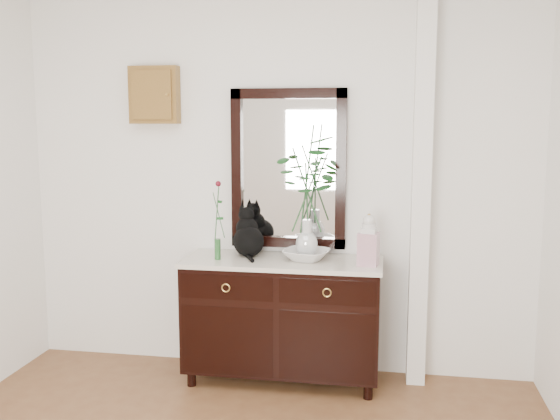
% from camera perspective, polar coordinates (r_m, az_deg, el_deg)
% --- Properties ---
extents(wall_back, '(3.60, 0.04, 2.70)m').
position_cam_1_polar(wall_back, '(4.37, -0.51, 2.63)').
color(wall_back, white).
rests_on(wall_back, ground).
extents(pilaster, '(0.12, 0.20, 2.70)m').
position_cam_1_polar(pilaster, '(4.22, 12.78, 2.23)').
color(pilaster, white).
rests_on(pilaster, ground).
extents(sideboard, '(1.33, 0.52, 0.82)m').
position_cam_1_polar(sideboard, '(4.28, 0.23, -9.46)').
color(sideboard, black).
rests_on(sideboard, ground).
extents(wall_mirror, '(0.80, 0.06, 1.10)m').
position_cam_1_polar(wall_mirror, '(4.33, 0.76, 3.78)').
color(wall_mirror, black).
rests_on(wall_mirror, wall_back).
extents(key_cabinet, '(0.35, 0.10, 0.40)m').
position_cam_1_polar(key_cabinet, '(4.54, -11.40, 10.27)').
color(key_cabinet, brown).
rests_on(key_cabinet, wall_back).
extents(cat, '(0.34, 0.37, 0.34)m').
position_cam_1_polar(cat, '(4.27, -2.91, -1.97)').
color(cat, black).
rests_on(cat, sideboard).
extents(lotus_bowl, '(0.37, 0.37, 0.07)m').
position_cam_1_polar(lotus_bowl, '(4.16, 2.44, -4.12)').
color(lotus_bowl, silver).
rests_on(lotus_bowl, sideboard).
extents(vase_branches, '(0.53, 0.53, 0.89)m').
position_cam_1_polar(vase_branches, '(4.09, 2.48, 1.75)').
color(vase_branches, silver).
rests_on(vase_branches, lotus_bowl).
extents(bud_vase_rose, '(0.07, 0.07, 0.54)m').
position_cam_1_polar(bud_vase_rose, '(4.16, -5.77, -0.89)').
color(bud_vase_rose, '#295E2C').
rests_on(bud_vase_rose, sideboard).
extents(ginger_jar, '(0.14, 0.14, 0.34)m').
position_cam_1_polar(ginger_jar, '(4.03, 8.10, -2.67)').
color(ginger_jar, white).
rests_on(ginger_jar, sideboard).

